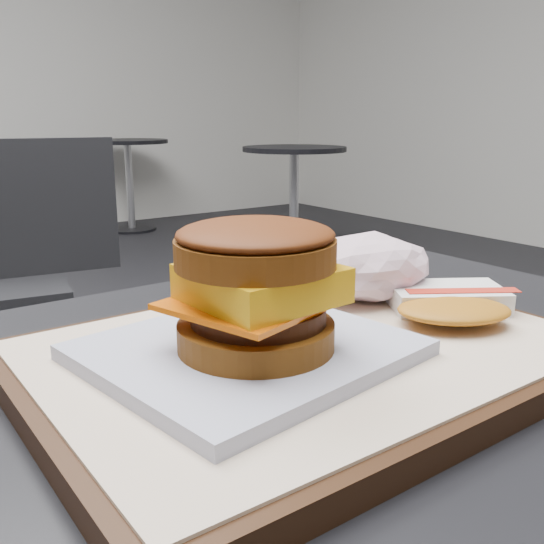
{
  "coord_description": "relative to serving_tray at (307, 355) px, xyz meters",
  "views": [
    {
      "loc": [
        -0.23,
        -0.27,
        0.94
      ],
      "look_at": [
        0.02,
        0.06,
        0.83
      ],
      "focal_mm": 40.0,
      "sensor_mm": 36.0,
      "label": 1
    }
  ],
  "objects": [
    {
      "name": "bg_table_far",
      "position": [
        1.77,
        4.47,
        -0.22
      ],
      "size": [
        0.66,
        0.66,
        0.75
      ],
      "color": "black",
      "rests_on": "ground"
    },
    {
      "name": "breakfast_sandwich",
      "position": [
        -0.05,
        -0.01,
        0.05
      ],
      "size": [
        0.21,
        0.19,
        0.09
      ],
      "color": "silver",
      "rests_on": "serving_tray"
    },
    {
      "name": "bg_table_near",
      "position": [
        2.17,
        2.77,
        -0.22
      ],
      "size": [
        0.66,
        0.66,
        0.75
      ],
      "color": "black",
      "rests_on": "ground"
    },
    {
      "name": "serving_tray",
      "position": [
        0.0,
        0.0,
        0.0
      ],
      "size": [
        0.38,
        0.28,
        0.02
      ],
      "color": "black",
      "rests_on": "customer_table"
    },
    {
      "name": "hash_brown",
      "position": [
        0.13,
        -0.02,
        0.02
      ],
      "size": [
        0.14,
        0.13,
        0.02
      ],
      "color": "white",
      "rests_on": "serving_tray"
    },
    {
      "name": "neighbor_chair",
      "position": [
        0.14,
        1.52,
        -0.27
      ],
      "size": [
        0.63,
        0.49,
        0.88
      ],
      "color": "#98989D",
      "rests_on": "ground"
    },
    {
      "name": "crumpled_wrapper",
      "position": [
        0.11,
        0.06,
        0.04
      ],
      "size": [
        0.12,
        0.1,
        0.05
      ],
      "primitive_type": null,
      "color": "white",
      "rests_on": "serving_tray"
    }
  ]
}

